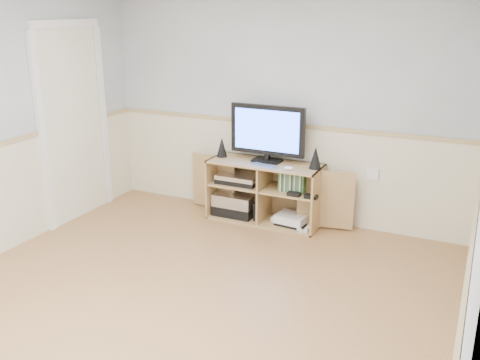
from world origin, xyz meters
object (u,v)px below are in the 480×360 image
at_px(media_cabinet, 267,190).
at_px(keyboard, 264,166).
at_px(game_consoles, 291,219).
at_px(monitor, 267,132).

bearing_deg(media_cabinet, keyboard, -76.77).
distance_m(media_cabinet, game_consoles, 0.41).
height_order(keyboard, game_consoles, keyboard).
bearing_deg(game_consoles, monitor, 168.89).
xyz_separation_m(monitor, game_consoles, (0.31, -0.06, -0.90)).
distance_m(monitor, game_consoles, 0.96).
xyz_separation_m(monitor, keyboard, (0.05, -0.19, -0.32)).
bearing_deg(keyboard, game_consoles, 38.93).
bearing_deg(monitor, keyboard, -76.36).
xyz_separation_m(media_cabinet, game_consoles, (0.31, -0.07, -0.26)).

